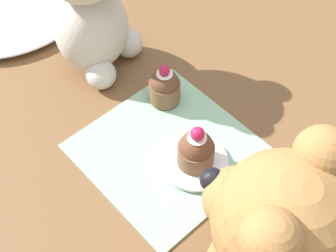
{
  "coord_description": "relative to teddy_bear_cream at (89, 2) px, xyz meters",
  "views": [
    {
      "loc": [
        -0.24,
        -0.27,
        0.53
      ],
      "look_at": [
        0.0,
        0.0,
        0.06
      ],
      "focal_mm": 50.0,
      "sensor_mm": 36.0,
      "label": 1
    }
  ],
  "objects": [
    {
      "name": "knitted_placemat",
      "position": [
        -0.03,
        -0.2,
        -0.11
      ],
      "size": [
        0.22,
        0.21,
        0.01
      ],
      "primitive_type": "cube",
      "color": "#8EBC99",
      "rests_on": "ground_plane"
    },
    {
      "name": "ground_plane",
      "position": [
        -0.03,
        -0.2,
        -0.12
      ],
      "size": [
        4.0,
        4.0,
        0.0
      ],
      "primitive_type": "plane",
      "color": "brown"
    },
    {
      "name": "saucer_plate",
      "position": [
        -0.02,
        -0.24,
        -0.11
      ],
      "size": [
        0.09,
        0.09,
        0.01
      ],
      "primitive_type": "cylinder",
      "color": "silver",
      "rests_on": "knitted_placemat"
    },
    {
      "name": "cupcake_near_cream_bear",
      "position": [
        0.02,
        -0.13,
        -0.08
      ],
      "size": [
        0.05,
        0.05,
        0.07
      ],
      "color": "brown",
      "rests_on": "knitted_placemat"
    },
    {
      "name": "tulle_cloth",
      "position": [
        -0.04,
        0.17,
        -0.1
      ],
      "size": [
        0.26,
        0.2,
        0.03
      ],
      "primitive_type": "ellipsoid",
      "color": "white",
      "rests_on": "ground_plane"
    },
    {
      "name": "teddy_bear_cream",
      "position": [
        0.0,
        0.0,
        0.0
      ],
      "size": [
        0.15,
        0.14,
        0.24
      ],
      "rotation": [
        0.0,
        0.0,
        0.32
      ],
      "color": "beige",
      "rests_on": "ground_plane"
    },
    {
      "name": "juice_glass",
      "position": [
        0.03,
        -0.38,
        -0.08
      ],
      "size": [
        0.05,
        0.05,
        0.07
      ],
      "primitive_type": "cylinder",
      "color": "#DB3356",
      "rests_on": "ground_plane"
    },
    {
      "name": "cupcake_near_tan_bear",
      "position": [
        -0.02,
        -0.24,
        -0.08
      ],
      "size": [
        0.05,
        0.05,
        0.07
      ],
      "color": "brown",
      "rests_on": "saucer_plate"
    }
  ]
}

